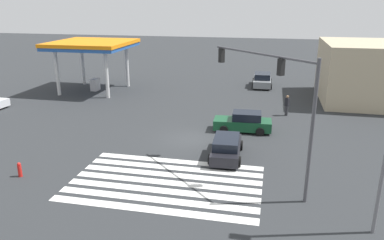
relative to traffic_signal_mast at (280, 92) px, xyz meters
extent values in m
plane|color=#2B2D30|center=(-5.76, 5.76, -5.14)|extent=(154.64, 154.64, 0.00)
cube|color=silver|center=(-5.76, -3.89, -5.14)|extent=(10.40, 0.60, 0.01)
cube|color=silver|center=(-5.76, -2.94, -5.14)|extent=(10.40, 0.60, 0.01)
cube|color=silver|center=(-5.76, -1.99, -5.14)|extent=(10.40, 0.60, 0.01)
cube|color=silver|center=(-5.76, -1.04, -5.14)|extent=(10.40, 0.60, 0.01)
cube|color=silver|center=(-5.76, -0.09, -5.14)|extent=(10.40, 0.60, 0.01)
cube|color=silver|center=(-5.76, 0.86, -5.14)|extent=(10.40, 0.60, 0.01)
cube|color=silver|center=(-5.76, 1.81, -5.14)|extent=(10.40, 0.60, 0.01)
cylinder|color=#47474C|center=(1.56, -1.56, -1.58)|extent=(0.18, 0.18, 7.13)
cylinder|color=#47474C|center=(-1.08, 1.08, 1.74)|extent=(5.36, 5.36, 0.12)
cube|color=black|center=(-0.02, 0.02, 1.27)|extent=(0.40, 0.40, 0.84)
sphere|color=red|center=(-0.14, 0.14, 1.27)|extent=(0.16, 0.16, 0.16)
cube|color=black|center=(-3.45, 3.45, 1.27)|extent=(0.40, 0.40, 0.84)
sphere|color=gold|center=(-3.57, 3.57, 1.27)|extent=(0.16, 0.16, 0.16)
cube|color=#144728|center=(-2.39, 8.37, -4.60)|extent=(4.39, 1.86, 0.74)
cube|color=black|center=(-2.08, 8.38, -3.92)|extent=(2.18, 1.60, 0.60)
cylinder|color=black|center=(-3.69, 7.45, -4.83)|extent=(0.64, 0.25, 0.63)
cylinder|color=black|center=(-3.77, 9.18, -4.83)|extent=(0.64, 0.25, 0.63)
cylinder|color=black|center=(-1.02, 7.56, -4.83)|extent=(0.64, 0.25, 0.63)
cylinder|color=black|center=(-1.09, 9.29, -4.83)|extent=(0.64, 0.25, 0.63)
cube|color=black|center=(-2.97, 3.20, -4.64)|extent=(1.90, 4.41, 0.64)
cube|color=black|center=(-2.96, 3.01, -4.05)|extent=(1.65, 2.61, 0.55)
cylinder|color=black|center=(-3.90, 4.51, -4.82)|extent=(0.25, 0.65, 0.64)
cylinder|color=black|center=(-2.15, 4.59, -4.82)|extent=(0.25, 0.65, 0.64)
cylinder|color=black|center=(-3.78, 1.82, -4.82)|extent=(0.25, 0.65, 0.64)
cylinder|color=black|center=(-2.04, 1.90, -4.82)|extent=(0.25, 0.65, 0.64)
cylinder|color=black|center=(-25.06, 10.69, -4.83)|extent=(0.63, 0.27, 0.61)
cube|color=gray|center=(-1.50, 24.48, -4.58)|extent=(2.07, 4.63, 0.75)
cube|color=black|center=(-1.49, 24.35, -3.89)|extent=(1.82, 2.61, 0.64)
cylinder|color=black|center=(-2.53, 25.87, -4.80)|extent=(0.24, 0.68, 0.68)
cylinder|color=black|center=(-0.54, 25.92, -4.80)|extent=(0.24, 0.68, 0.68)
cylinder|color=black|center=(-2.45, 23.03, -4.80)|extent=(0.24, 0.68, 0.68)
cylinder|color=black|center=(-0.46, 23.08, -4.80)|extent=(0.24, 0.68, 0.68)
cube|color=#23519E|center=(-19.48, 18.50, -0.29)|extent=(7.89, 7.89, 0.35)
cube|color=orange|center=(-19.48, 18.50, 0.06)|extent=(8.05, 8.05, 0.36)
cube|color=#B2B2B7|center=(-19.48, 18.50, -4.49)|extent=(0.70, 1.10, 1.30)
cylinder|color=silver|center=(-22.24, 15.74, -2.80)|extent=(0.36, 0.36, 4.67)
cylinder|color=silver|center=(-16.72, 15.74, -2.80)|extent=(0.36, 0.36, 4.67)
cylinder|color=silver|center=(-22.24, 21.27, -2.80)|extent=(0.36, 0.36, 4.67)
cylinder|color=silver|center=(-16.72, 21.27, -2.80)|extent=(0.36, 0.36, 4.67)
cube|color=tan|center=(9.46, 20.26, -2.29)|extent=(10.09, 10.09, 5.70)
cylinder|color=#38383D|center=(1.05, 13.16, -4.70)|extent=(0.14, 0.14, 0.88)
cylinder|color=#38383D|center=(0.93, 13.27, -4.70)|extent=(0.14, 0.14, 0.88)
cube|color=black|center=(0.99, 13.22, -3.92)|extent=(0.41, 0.40, 0.69)
sphere|color=#8C6647|center=(0.99, 13.22, -3.45)|extent=(0.24, 0.24, 0.24)
cylinder|color=red|center=(-14.04, -2.08, -4.79)|extent=(0.22, 0.22, 0.70)
sphere|color=red|center=(-14.04, -2.08, -4.38)|extent=(0.20, 0.20, 0.20)
camera|label=1|loc=(-0.45, -18.84, 4.41)|focal=35.00mm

